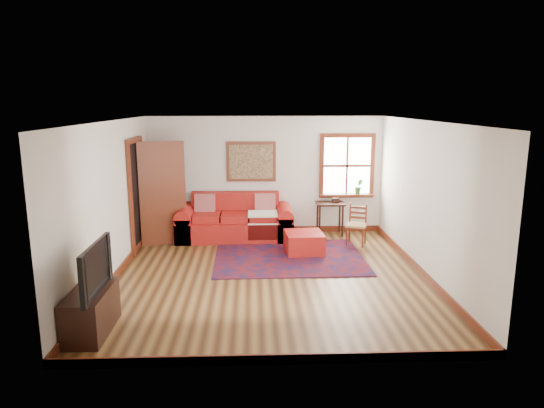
{
  "coord_description": "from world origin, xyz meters",
  "views": [
    {
      "loc": [
        -0.27,
        -7.51,
        2.78
      ],
      "look_at": [
        0.06,
        0.6,
        1.07
      ],
      "focal_mm": 32.0,
      "sensor_mm": 36.0,
      "label": 1
    }
  ],
  "objects_px": {
    "red_ottoman": "(304,243)",
    "media_cabinet": "(91,312)",
    "side_table": "(330,208)",
    "ladder_back_chair": "(357,223)",
    "red_leather_sofa": "(235,224)"
  },
  "relations": [
    {
      "from": "side_table",
      "to": "media_cabinet",
      "type": "height_order",
      "value": "side_table"
    },
    {
      "from": "red_leather_sofa",
      "to": "ladder_back_chair",
      "type": "distance_m",
      "value": 2.49
    },
    {
      "from": "ladder_back_chair",
      "to": "red_leather_sofa",
      "type": "bearing_deg",
      "value": 166.91
    },
    {
      "from": "ladder_back_chair",
      "to": "media_cabinet",
      "type": "xyz_separation_m",
      "value": [
        -4.05,
        -3.62,
        -0.16
      ]
    },
    {
      "from": "media_cabinet",
      "to": "red_ottoman",
      "type": "bearing_deg",
      "value": 46.54
    },
    {
      "from": "red_ottoman",
      "to": "ladder_back_chair",
      "type": "relative_size",
      "value": 0.85
    },
    {
      "from": "side_table",
      "to": "red_ottoman",
      "type": "bearing_deg",
      "value": -118.7
    },
    {
      "from": "side_table",
      "to": "ladder_back_chair",
      "type": "bearing_deg",
      "value": -60.2
    },
    {
      "from": "red_ottoman",
      "to": "media_cabinet",
      "type": "relative_size",
      "value": 0.69
    },
    {
      "from": "red_ottoman",
      "to": "ladder_back_chair",
      "type": "height_order",
      "value": "ladder_back_chair"
    },
    {
      "from": "red_leather_sofa",
      "to": "ladder_back_chair",
      "type": "xyz_separation_m",
      "value": [
        2.42,
        -0.56,
        0.13
      ]
    },
    {
      "from": "media_cabinet",
      "to": "side_table",
      "type": "bearing_deg",
      "value": 50.2
    },
    {
      "from": "red_leather_sofa",
      "to": "media_cabinet",
      "type": "height_order",
      "value": "red_leather_sofa"
    },
    {
      "from": "red_ottoman",
      "to": "ladder_back_chair",
      "type": "distance_m",
      "value": 1.24
    },
    {
      "from": "red_ottoman",
      "to": "media_cabinet",
      "type": "height_order",
      "value": "media_cabinet"
    }
  ]
}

